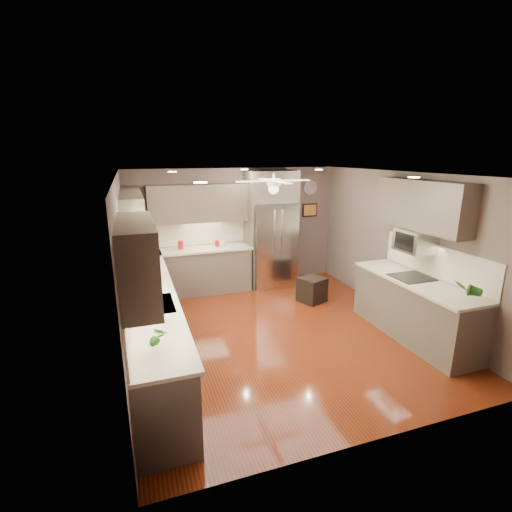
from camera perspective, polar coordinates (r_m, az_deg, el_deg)
floor at (r=6.13m, az=3.49°, el=-11.54°), size 5.00×5.00×0.00m
ceiling at (r=5.47m, az=3.92°, el=12.49°), size 5.00×5.00×0.00m
wall_back at (r=7.98m, az=-3.18°, el=4.37°), size 4.50×0.00×4.50m
wall_front at (r=3.64m, az=19.13°, el=-10.30°), size 4.50×0.00×4.50m
wall_left at (r=5.27m, az=-19.57°, el=-2.33°), size 0.00×5.00×5.00m
wall_right at (r=6.84m, az=21.41°, el=1.44°), size 0.00×5.00×5.00m
canister_a at (r=7.55m, az=-11.50°, el=1.66°), size 0.13×0.13×0.17m
canister_d at (r=7.65m, az=-6.02°, el=1.90°), size 0.10×0.10×0.13m
soap_bottle at (r=5.38m, az=-17.54°, el=-4.20°), size 0.09×0.09×0.19m
potted_plant_left at (r=3.74m, az=-14.72°, el=-11.89°), size 0.19×0.16×0.30m
potted_plant_right at (r=5.47m, az=29.80°, el=-4.41°), size 0.23×0.22×0.34m
bowl at (r=7.69m, az=-5.28°, el=1.73°), size 0.24×0.24×0.05m
left_run at (r=5.68m, az=-15.86°, el=-9.01°), size 0.65×4.70×1.45m
back_run at (r=7.73m, az=-7.68°, el=-1.98°), size 1.85×0.65×1.45m
uppers at (r=5.98m, az=-5.45°, el=6.65°), size 4.50×4.70×0.95m
window at (r=4.71m, az=-19.54°, el=-0.59°), size 0.05×1.12×0.92m
sink at (r=4.92m, az=-15.49°, el=-7.52°), size 0.50×0.70×0.32m
refrigerator at (r=7.89m, az=2.41°, el=3.80°), size 1.06×0.75×2.45m
right_run at (r=6.29m, az=23.12°, el=-7.26°), size 0.70×2.20×1.45m
microwave at (r=6.24m, az=23.24°, el=2.17°), size 0.43×0.55×0.34m
ceiling_fan at (r=5.76m, az=2.72°, el=10.98°), size 1.18×1.18×0.32m
recessed_lights at (r=5.83m, az=2.00°, el=12.64°), size 2.84×3.14×0.01m
wall_clock at (r=8.49m, az=8.40°, el=10.35°), size 0.30×0.03×0.30m
framed_print at (r=8.54m, az=8.29°, el=7.01°), size 0.36×0.03×0.30m
stool at (r=7.29m, az=8.60°, el=-5.13°), size 0.57×0.57×0.50m
paper_towel at (r=4.39m, az=-15.30°, el=-7.91°), size 0.12×0.12×0.29m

